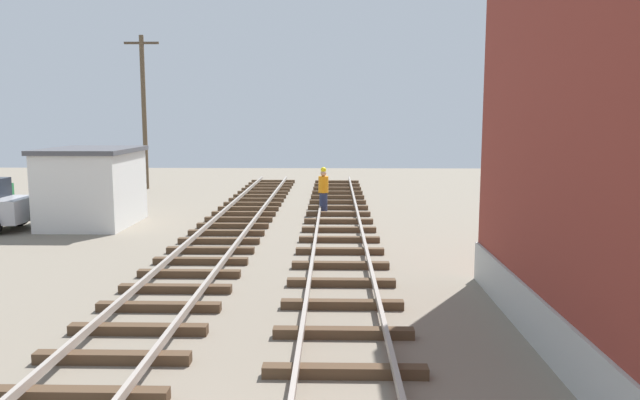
# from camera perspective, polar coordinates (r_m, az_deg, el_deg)

# --- Properties ---
(control_hut) EXTENTS (3.00, 3.80, 2.76)m
(control_hut) POSITION_cam_1_polar(r_m,az_deg,el_deg) (23.44, -20.31, 1.18)
(control_hut) COLOR silver
(control_hut) RESTS_ON ground
(utility_pole_far) EXTENTS (1.80, 0.24, 8.02)m
(utility_pole_far) POSITION_cam_1_polar(r_m,az_deg,el_deg) (34.07, -15.95, 8.04)
(utility_pole_far) COLOR brown
(utility_pole_far) RESTS_ON ground
(track_worker_foreground) EXTENTS (0.40, 0.40, 1.87)m
(track_worker_foreground) POSITION_cam_1_polar(r_m,az_deg,el_deg) (24.58, 0.32, 0.88)
(track_worker_foreground) COLOR #262D4C
(track_worker_foreground) RESTS_ON ground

